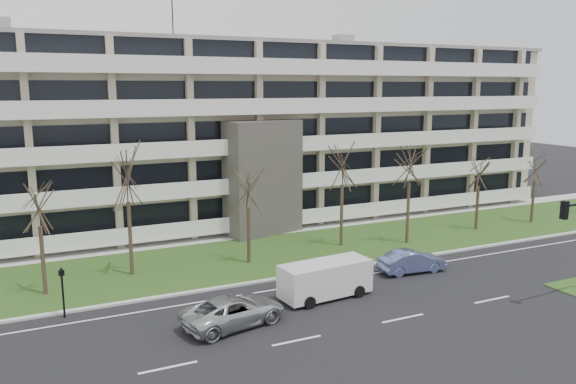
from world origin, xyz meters
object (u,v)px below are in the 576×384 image
silver_pickup (234,311)px  blue_sedan (412,261)px  pedestrian_signal (62,286)px  white_van (326,276)px

silver_pickup → blue_sedan: 13.23m
blue_sedan → silver_pickup: bearing=107.4°
blue_sedan → pedestrian_signal: size_ratio=1.62×
white_van → pedestrian_signal: (-13.48, 3.12, 0.48)m
silver_pickup → pedestrian_signal: size_ratio=1.99×
silver_pickup → blue_sedan: (12.92, 2.84, -0.02)m
blue_sedan → white_van: size_ratio=0.80×
silver_pickup → white_van: 6.13m
silver_pickup → white_van: (5.96, 1.38, 0.48)m
pedestrian_signal → silver_pickup: bearing=-46.0°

